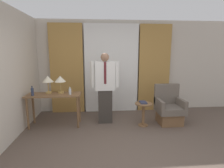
{
  "coord_description": "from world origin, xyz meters",
  "views": [
    {
      "loc": [
        -0.41,
        -2.58,
        1.78
      ],
      "look_at": [
        -0.07,
        1.52,
        1.03
      ],
      "focal_mm": 28.0,
      "sensor_mm": 36.0,
      "label": 1
    }
  ],
  "objects_px": {
    "desk": "(54,99)",
    "table_lamp_right": "(60,80)",
    "bottle_by_lamp": "(32,92)",
    "person": "(105,86)",
    "bottle_near_edge": "(70,91)",
    "table_lamp_left": "(48,80)",
    "side_table": "(143,110)",
    "book": "(143,102)",
    "armchair": "(169,109)"
  },
  "relations": [
    {
      "from": "desk",
      "to": "book",
      "type": "bearing_deg",
      "value": -4.82
    },
    {
      "from": "table_lamp_right",
      "to": "person",
      "type": "height_order",
      "value": "person"
    },
    {
      "from": "bottle_near_edge",
      "to": "side_table",
      "type": "xyz_separation_m",
      "value": [
        1.75,
        -0.12,
        -0.48
      ]
    },
    {
      "from": "person",
      "to": "book",
      "type": "bearing_deg",
      "value": -17.06
    },
    {
      "from": "desk",
      "to": "bottle_near_edge",
      "type": "bearing_deg",
      "value": -10.68
    },
    {
      "from": "table_lamp_left",
      "to": "side_table",
      "type": "distance_m",
      "value": 2.42
    },
    {
      "from": "person",
      "to": "armchair",
      "type": "xyz_separation_m",
      "value": [
        1.61,
        -0.16,
        -0.6
      ]
    },
    {
      "from": "bottle_near_edge",
      "to": "person",
      "type": "relative_size",
      "value": 0.1
    },
    {
      "from": "side_table",
      "to": "table_lamp_right",
      "type": "bearing_deg",
      "value": 171.72
    },
    {
      "from": "desk",
      "to": "table_lamp_right",
      "type": "relative_size",
      "value": 2.97
    },
    {
      "from": "bottle_near_edge",
      "to": "person",
      "type": "bearing_deg",
      "value": 11.58
    },
    {
      "from": "table_lamp_right",
      "to": "armchair",
      "type": "relative_size",
      "value": 0.44
    },
    {
      "from": "table_lamp_right",
      "to": "book",
      "type": "height_order",
      "value": "table_lamp_right"
    },
    {
      "from": "bottle_near_edge",
      "to": "person",
      "type": "xyz_separation_m",
      "value": [
        0.84,
        0.17,
        0.09
      ]
    },
    {
      "from": "bottle_near_edge",
      "to": "armchair",
      "type": "relative_size",
      "value": 0.19
    },
    {
      "from": "table_lamp_left",
      "to": "table_lamp_right",
      "type": "xyz_separation_m",
      "value": [
        0.29,
        0.0,
        0.0
      ]
    },
    {
      "from": "table_lamp_left",
      "to": "person",
      "type": "distance_m",
      "value": 1.38
    },
    {
      "from": "desk",
      "to": "person",
      "type": "xyz_separation_m",
      "value": [
        1.23,
        0.1,
        0.29
      ]
    },
    {
      "from": "bottle_by_lamp",
      "to": "book",
      "type": "xyz_separation_m",
      "value": [
        2.58,
        -0.06,
        -0.3
      ]
    },
    {
      "from": "armchair",
      "to": "table_lamp_left",
      "type": "bearing_deg",
      "value": 176.88
    },
    {
      "from": "table_lamp_left",
      "to": "side_table",
      "type": "height_order",
      "value": "table_lamp_left"
    },
    {
      "from": "table_lamp_left",
      "to": "bottle_by_lamp",
      "type": "xyz_separation_m",
      "value": [
        -0.3,
        -0.22,
        -0.23
      ]
    },
    {
      "from": "table_lamp_right",
      "to": "desk",
      "type": "bearing_deg",
      "value": -146.58
    },
    {
      "from": "table_lamp_left",
      "to": "side_table",
      "type": "relative_size",
      "value": 0.74
    },
    {
      "from": "desk",
      "to": "bottle_near_edge",
      "type": "relative_size",
      "value": 6.97
    },
    {
      "from": "desk",
      "to": "table_lamp_right",
      "type": "xyz_separation_m",
      "value": [
        0.14,
        0.1,
        0.46
      ]
    },
    {
      "from": "bottle_near_edge",
      "to": "desk",
      "type": "bearing_deg",
      "value": 169.32
    },
    {
      "from": "bottle_by_lamp",
      "to": "desk",
      "type": "bearing_deg",
      "value": 14.89
    },
    {
      "from": "table_lamp_right",
      "to": "bottle_by_lamp",
      "type": "bearing_deg",
      "value": -160.1
    },
    {
      "from": "bottle_near_edge",
      "to": "book",
      "type": "height_order",
      "value": "bottle_near_edge"
    },
    {
      "from": "desk",
      "to": "side_table",
      "type": "bearing_deg",
      "value": -5.21
    },
    {
      "from": "armchair",
      "to": "book",
      "type": "height_order",
      "value": "armchair"
    },
    {
      "from": "table_lamp_right",
      "to": "armchair",
      "type": "distance_m",
      "value": 2.8
    },
    {
      "from": "desk",
      "to": "table_lamp_right",
      "type": "height_order",
      "value": "table_lamp_right"
    },
    {
      "from": "bottle_near_edge",
      "to": "person",
      "type": "distance_m",
      "value": 0.86
    },
    {
      "from": "table_lamp_left",
      "to": "person",
      "type": "relative_size",
      "value": 0.24
    },
    {
      "from": "bottle_by_lamp",
      "to": "book",
      "type": "distance_m",
      "value": 2.6
    },
    {
      "from": "table_lamp_right",
      "to": "bottle_by_lamp",
      "type": "xyz_separation_m",
      "value": [
        -0.59,
        -0.22,
        -0.23
      ]
    },
    {
      "from": "side_table",
      "to": "armchair",
      "type": "bearing_deg",
      "value": 10.5
    },
    {
      "from": "armchair",
      "to": "book",
      "type": "xyz_separation_m",
      "value": [
        -0.7,
        -0.11,
        0.24
      ]
    },
    {
      "from": "bottle_by_lamp",
      "to": "person",
      "type": "bearing_deg",
      "value": 7.35
    },
    {
      "from": "table_lamp_right",
      "to": "book",
      "type": "relative_size",
      "value": 1.79
    },
    {
      "from": "person",
      "to": "book",
      "type": "xyz_separation_m",
      "value": [
        0.9,
        -0.28,
        -0.37
      ]
    },
    {
      "from": "desk",
      "to": "book",
      "type": "xyz_separation_m",
      "value": [
        2.13,
        -0.18,
        -0.07
      ]
    },
    {
      "from": "table_lamp_left",
      "to": "armchair",
      "type": "bearing_deg",
      "value": -3.12
    },
    {
      "from": "desk",
      "to": "armchair",
      "type": "distance_m",
      "value": 2.85
    },
    {
      "from": "person",
      "to": "table_lamp_left",
      "type": "bearing_deg",
      "value": -179.94
    },
    {
      "from": "table_lamp_right",
      "to": "bottle_near_edge",
      "type": "xyz_separation_m",
      "value": [
        0.25,
        -0.17,
        -0.25
      ]
    },
    {
      "from": "table_lamp_left",
      "to": "side_table",
      "type": "xyz_separation_m",
      "value": [
        2.29,
        -0.29,
        -0.73
      ]
    },
    {
      "from": "table_lamp_left",
      "to": "book",
      "type": "height_order",
      "value": "table_lamp_left"
    }
  ]
}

